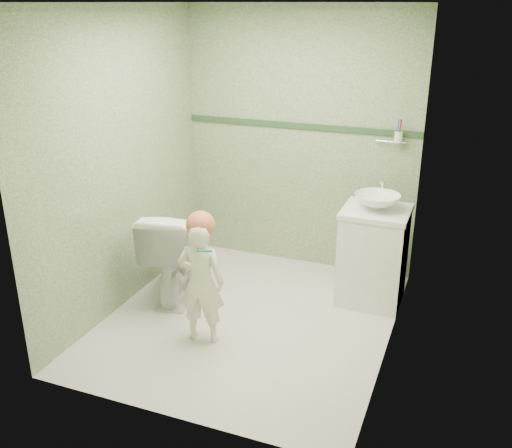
% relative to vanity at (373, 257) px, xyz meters
% --- Properties ---
extents(ground, '(2.50, 2.50, 0.00)m').
position_rel_vanity_xyz_m(ground, '(-0.84, -0.70, -0.40)').
color(ground, beige).
rests_on(ground, ground).
extents(room_shell, '(2.50, 2.54, 2.40)m').
position_rel_vanity_xyz_m(room_shell, '(-0.84, -0.70, 0.80)').
color(room_shell, gray).
rests_on(room_shell, ground).
extents(trim_stripe, '(2.20, 0.02, 0.05)m').
position_rel_vanity_xyz_m(trim_stripe, '(-0.84, 0.54, 0.95)').
color(trim_stripe, '#2A492A').
rests_on(trim_stripe, room_shell).
extents(vanity, '(0.52, 0.50, 0.80)m').
position_rel_vanity_xyz_m(vanity, '(0.00, 0.00, 0.00)').
color(vanity, silver).
rests_on(vanity, ground).
extents(counter, '(0.54, 0.52, 0.04)m').
position_rel_vanity_xyz_m(counter, '(0.00, 0.00, 0.41)').
color(counter, white).
rests_on(counter, vanity).
extents(basin, '(0.37, 0.37, 0.13)m').
position_rel_vanity_xyz_m(basin, '(0.00, 0.00, 0.49)').
color(basin, white).
rests_on(basin, counter).
extents(faucet, '(0.03, 0.13, 0.18)m').
position_rel_vanity_xyz_m(faucet, '(0.00, 0.19, 0.57)').
color(faucet, silver).
rests_on(faucet, counter).
extents(cup_holder, '(0.26, 0.07, 0.21)m').
position_rel_vanity_xyz_m(cup_holder, '(0.05, 0.48, 0.93)').
color(cup_holder, silver).
rests_on(cup_holder, room_shell).
extents(toilet, '(0.60, 0.87, 0.81)m').
position_rel_vanity_xyz_m(toilet, '(-1.58, -0.52, 0.01)').
color(toilet, white).
rests_on(toilet, ground).
extents(toddler, '(0.38, 0.28, 0.95)m').
position_rel_vanity_xyz_m(toddler, '(-1.07, -1.08, 0.08)').
color(toddler, white).
rests_on(toddler, ground).
extents(hair_cap, '(0.21, 0.21, 0.21)m').
position_rel_vanity_xyz_m(hair_cap, '(-1.07, -1.05, 0.52)').
color(hair_cap, '#C76843').
rests_on(hair_cap, toddler).
extents(teal_toothbrush, '(0.11, 0.14, 0.08)m').
position_rel_vanity_xyz_m(teal_toothbrush, '(-0.98, -1.19, 0.40)').
color(teal_toothbrush, '#078166').
rests_on(teal_toothbrush, toddler).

